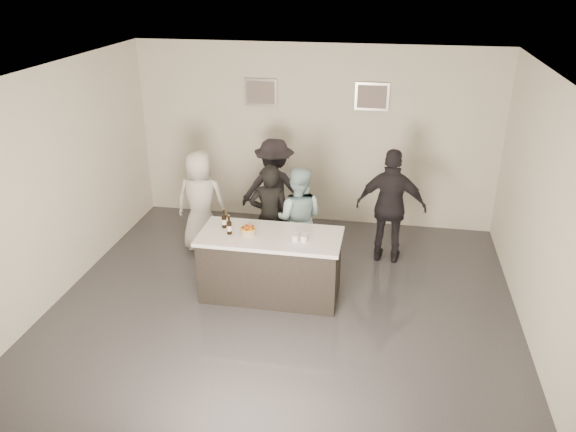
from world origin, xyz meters
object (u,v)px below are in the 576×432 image
object	(u,v)px
bar_counter	(271,265)
beer_bottle_b	(229,225)
person_main_blue	(298,218)
person_guest_left	(201,201)
person_guest_right	(391,207)
person_guest_back	(275,190)
person_main_black	(270,217)
beer_bottle_a	(224,219)
cake	(248,231)

from	to	relation	value
bar_counter	beer_bottle_b	distance (m)	0.79
person_main_blue	person_guest_left	xyz separation A→B (m)	(-1.56, 0.30, 0.02)
beer_bottle_b	person_guest_left	bearing A→B (deg)	123.37
beer_bottle_b	person_guest_left	xyz separation A→B (m)	(-0.81, 1.23, -0.23)
person_guest_right	person_guest_back	distance (m)	1.88
person_main_black	bar_counter	bearing A→B (deg)	89.34
beer_bottle_b	beer_bottle_a	bearing A→B (deg)	124.19
beer_bottle_a	person_guest_back	distance (m)	1.66
person_main_blue	person_guest_left	bearing A→B (deg)	-11.02
beer_bottle_b	person_guest_back	world-z (taller)	person_guest_back
person_main_black	person_guest_right	world-z (taller)	person_guest_right
person_guest_left	person_guest_right	world-z (taller)	person_guest_right
bar_counter	person_main_black	distance (m)	0.85
bar_counter	beer_bottle_a	bearing A→B (deg)	170.68
bar_counter	person_guest_back	size ratio (longest dim) A/B	1.11
person_guest_left	person_guest_back	distance (m)	1.18
cake	beer_bottle_b	xyz separation A→B (m)	(-0.24, -0.04, 0.09)
beer_bottle_a	person_guest_left	size ratio (longest dim) A/B	0.16
cake	person_main_blue	distance (m)	1.03
person_guest_back	person_guest_right	bearing A→B (deg)	165.26
cake	person_main_black	distance (m)	0.80
person_guest_left	person_guest_back	bearing A→B (deg)	-155.11
bar_counter	person_guest_back	world-z (taller)	person_guest_back
cake	person_guest_back	xyz separation A→B (m)	(-0.01, 1.75, -0.10)
bar_counter	person_main_blue	xyz separation A→B (m)	(0.22, 0.85, 0.32)
cake	person_guest_right	size ratio (longest dim) A/B	0.12
beer_bottle_b	person_guest_right	bearing A→B (deg)	33.45
beer_bottle_a	person_main_black	xyz separation A→B (m)	(0.48, 0.65, -0.23)
beer_bottle_a	beer_bottle_b	distance (m)	0.22
cake	person_guest_back	world-z (taller)	person_guest_back
cake	person_guest_right	world-z (taller)	person_guest_right
person_main_blue	person_guest_right	bearing A→B (deg)	-161.60
cake	person_main_blue	size ratio (longest dim) A/B	0.13
person_guest_left	person_guest_back	size ratio (longest dim) A/B	0.95
person_main_black	person_guest_back	bearing A→B (deg)	-95.88
cake	person_main_black	xyz separation A→B (m)	(0.12, 0.78, -0.14)
cake	person_guest_back	bearing A→B (deg)	90.29
person_main_blue	cake	bearing A→B (deg)	60.05
person_guest_left	person_guest_right	bearing A→B (deg)	179.18
person_guest_left	beer_bottle_b	bearing A→B (deg)	119.84
person_main_black	person_guest_left	bearing A→B (deg)	-32.34
beer_bottle_a	person_guest_left	world-z (taller)	person_guest_left
bar_counter	person_guest_left	xyz separation A→B (m)	(-1.33, 1.15, 0.35)
bar_counter	person_main_black	size ratio (longest dim) A/B	1.17
person_guest_back	beer_bottle_b	bearing A→B (deg)	81.00
person_main_black	beer_bottle_b	bearing A→B (deg)	53.23
bar_counter	person_guest_left	size ratio (longest dim) A/B	1.17
bar_counter	person_guest_right	world-z (taller)	person_guest_right
person_main_black	person_guest_right	size ratio (longest dim) A/B	0.92
bar_counter	beer_bottle_b	size ratio (longest dim) A/B	7.15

